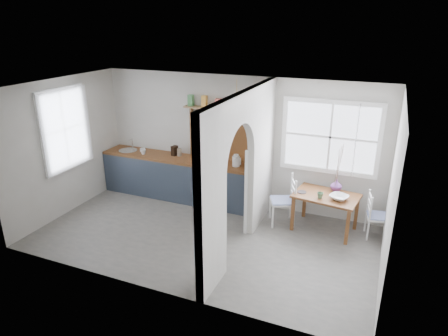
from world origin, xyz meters
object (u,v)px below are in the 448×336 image
at_px(dining_table, 325,212).
at_px(chair_right, 378,216).
at_px(kettle, 236,160).
at_px(chair_left, 282,200).
at_px(vase, 336,185).

height_order(dining_table, chair_right, chair_right).
bearing_deg(chair_right, dining_table, 85.01).
bearing_deg(kettle, chair_left, 3.38).
bearing_deg(chair_left, chair_right, 71.69).
bearing_deg(kettle, vase, 19.40).
xyz_separation_m(chair_left, chair_right, (1.66, 0.15, -0.06)).
relative_size(dining_table, vase, 5.16).
height_order(kettle, vase, kettle).
bearing_deg(vase, kettle, -178.67).
distance_m(dining_table, kettle, 1.93).
height_order(dining_table, chair_left, chair_left).
xyz_separation_m(dining_table, kettle, (-1.79, 0.21, 0.68)).
xyz_separation_m(dining_table, vase, (0.12, 0.26, 0.45)).
bearing_deg(chair_right, vase, 67.09).
xyz_separation_m(chair_right, kettle, (-2.68, 0.12, 0.61)).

